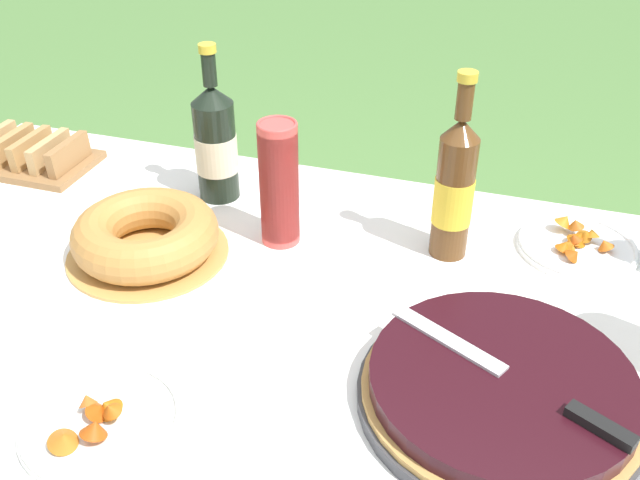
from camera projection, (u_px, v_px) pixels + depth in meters
The scene contains 11 objects.
garden_table at pixel (283, 341), 1.21m from camera, with size 1.78×1.00×0.70m.
tablecloth at pixel (282, 319), 1.18m from camera, with size 1.79×1.01×0.10m.
berry_tart at pixel (501, 389), 0.99m from camera, with size 0.40×0.40×0.06m.
serving_knife at pixel (523, 382), 0.95m from camera, with size 0.34×0.19×0.01m.
bundt_cake at pixel (146, 236), 1.29m from camera, with size 0.29×0.29×0.09m.
cup_stack at pixel (279, 184), 1.29m from camera, with size 0.07×0.07×0.24m.
cider_bottle_amber at pixel (454, 189), 1.25m from camera, with size 0.07×0.07×0.35m.
juice_bottle_red at pixel (216, 143), 1.43m from camera, with size 0.09×0.09×0.32m.
snack_plate_left at pixel (100, 421), 0.96m from camera, with size 0.22×0.22×0.05m.
snack_plate_right at pixel (577, 245), 1.32m from camera, with size 0.22×0.22×0.05m.
bread_board at pixel (33, 156), 1.60m from camera, with size 0.26×0.18×0.07m.
Camera 1 is at (0.34, -0.85, 1.45)m, focal length 40.00 mm.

